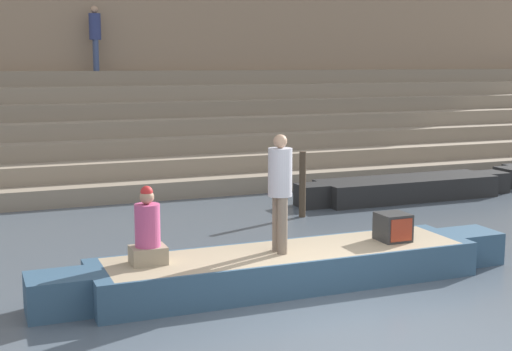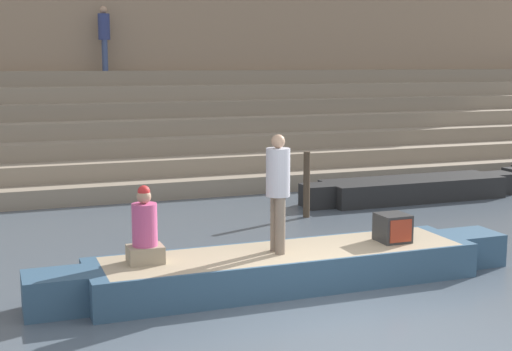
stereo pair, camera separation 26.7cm
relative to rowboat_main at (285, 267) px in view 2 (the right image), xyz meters
The scene contains 10 objects.
ground_plane 1.83m from the rowboat_main, 85.96° to the right, with size 120.00×120.00×0.00m, color #4C5660.
ghat_steps 10.07m from the rowboat_main, 89.27° to the left, with size 36.00×5.19×2.89m.
back_wall 12.94m from the rowboat_main, 89.41° to the left, with size 34.20×1.28×7.39m.
rowboat_main is the anchor object (origin of this frame).
person_standing 1.20m from the rowboat_main, 166.67° to the right, with size 0.33×0.33×1.66m.
person_rowing 2.09m from the rowboat_main, behind, with size 0.47×0.37×1.05m.
tv_set 1.76m from the rowboat_main, ahead, with size 0.44×0.46×0.41m.
moored_boat_shore 7.13m from the rowboat_main, 42.81° to the left, with size 5.49×1.20×0.49m.
mooring_post 4.55m from the rowboat_main, 61.73° to the left, with size 0.14×0.14×1.35m, color #473828.
person_on_steps 12.11m from the rowboat_main, 93.41° to the left, with size 0.33×0.33×1.79m.
Camera 2 is at (-3.95, -7.21, 3.15)m, focal length 50.00 mm.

